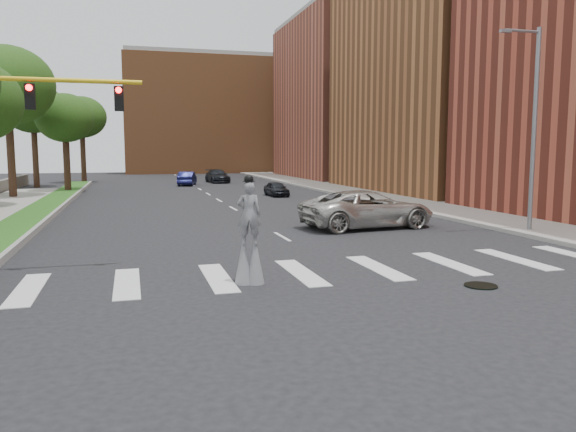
{
  "coord_description": "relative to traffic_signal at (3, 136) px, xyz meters",
  "views": [
    {
      "loc": [
        -6.23,
        -15.16,
        3.78
      ],
      "look_at": [
        -1.55,
        1.54,
        1.7
      ],
      "focal_mm": 35.0,
      "sensor_mm": 36.0,
      "label": 1
    }
  ],
  "objects": [
    {
      "name": "car_far",
      "position": [
        12.95,
        44.86,
        -3.42
      ],
      "size": [
        2.46,
        5.18,
        1.46
      ],
      "primitive_type": "imported",
      "rotation": [
        0.0,
        0.0,
        0.08
      ],
      "color": "black",
      "rests_on": "ground"
    },
    {
      "name": "building_backdrop",
      "position": [
        15.78,
        75.0,
        4.85
      ],
      "size": [
        26.0,
        14.0,
        18.0
      ],
      "primitive_type": "cube",
      "color": "#97582F",
      "rests_on": "ground"
    },
    {
      "name": "ground_plane",
      "position": [
        9.78,
        -3.0,
        -4.15
      ],
      "size": [
        160.0,
        160.0,
        0.0
      ],
      "primitive_type": "plane",
      "color": "black",
      "rests_on": "ground"
    },
    {
      "name": "streetlight",
      "position": [
        20.68,
        3.0,
        0.75
      ],
      "size": [
        2.05,
        0.2,
        9.0
      ],
      "color": "slate",
      "rests_on": "ground"
    },
    {
      "name": "stilt_performer",
      "position": [
        6.69,
        -2.96,
        -2.92
      ],
      "size": [
        0.83,
        0.6,
        3.07
      ],
      "rotation": [
        0.0,
        0.0,
        2.89
      ],
      "color": "#321F14",
      "rests_on": "ground"
    },
    {
      "name": "building_far",
      "position": [
        31.78,
        51.0,
        5.85
      ],
      "size": [
        16.0,
        22.0,
        20.0
      ],
      "primitive_type": "cube",
      "color": "#A5523D",
      "rests_on": "ground"
    },
    {
      "name": "median_curb",
      "position": [
        -0.67,
        17.0,
        -4.01
      ],
      "size": [
        0.2,
        60.0,
        0.28
      ],
      "primitive_type": "cube",
      "color": "gray",
      "rests_on": "ground"
    },
    {
      "name": "tree_4",
      "position": [
        -5.1,
        28.4,
        4.3
      ],
      "size": [
        6.88,
        6.88,
        11.41
      ],
      "color": "#321F14",
      "rests_on": "ground"
    },
    {
      "name": "car_mid",
      "position": [
        9.19,
        40.84,
        -3.44
      ],
      "size": [
        2.44,
        4.56,
        1.43
      ],
      "primitive_type": "imported",
      "rotation": [
        0.0,
        0.0,
        2.92
      ],
      "color": "#16184F",
      "rests_on": "ground"
    },
    {
      "name": "traffic_signal",
      "position": [
        0.0,
        0.0,
        0.0
      ],
      "size": [
        5.3,
        0.23,
        6.2
      ],
      "color": "black",
      "rests_on": "ground"
    },
    {
      "name": "tree_5",
      "position": [
        -5.41,
        41.74,
        3.58
      ],
      "size": [
        5.84,
        5.84,
        10.26
      ],
      "color": "#321F14",
      "rests_on": "ground"
    },
    {
      "name": "manhole",
      "position": [
        12.78,
        -5.0,
        -4.13
      ],
      "size": [
        0.9,
        0.9,
        0.04
      ],
      "primitive_type": "cylinder",
      "color": "black",
      "rests_on": "ground"
    },
    {
      "name": "suv_crossing",
      "position": [
        14.47,
        6.63,
        -3.25
      ],
      "size": [
        6.81,
        3.72,
        1.81
      ],
      "primitive_type": "imported",
      "rotation": [
        0.0,
        0.0,
        1.68
      ],
      "color": "beige",
      "rests_on": "ground"
    },
    {
      "name": "car_near",
      "position": [
        14.79,
        25.37,
        -3.56
      ],
      "size": [
        1.56,
        3.52,
        1.18
      ],
      "primitive_type": "imported",
      "rotation": [
        0.0,
        0.0,
        0.05
      ],
      "color": "black",
      "rests_on": "ground"
    },
    {
      "name": "sidewalk_right",
      "position": [
        22.28,
        22.0,
        -4.06
      ],
      "size": [
        5.0,
        90.0,
        0.18
      ],
      "primitive_type": "cube",
      "color": "gray",
      "rests_on": "ground"
    },
    {
      "name": "building_mid",
      "position": [
        31.78,
        27.0,
        7.85
      ],
      "size": [
        16.0,
        22.0,
        24.0
      ],
      "primitive_type": "cube",
      "color": "#97582F",
      "rests_on": "ground"
    },
    {
      "name": "tree_6",
      "position": [
        -1.74,
        33.83,
        2.21
      ],
      "size": [
        4.91,
        4.91,
        8.51
      ],
      "color": "#321F14",
      "rests_on": "ground"
    },
    {
      "name": "grass_median",
      "position": [
        -1.72,
        17.0,
        -4.03
      ],
      "size": [
        2.0,
        60.0,
        0.25
      ],
      "primitive_type": "cube",
      "color": "#215217",
      "rests_on": "ground"
    },
    {
      "name": "tree_7",
      "position": [
        -1.5,
        48.62,
        3.07
      ],
      "size": [
        5.39,
        5.39,
        9.57
      ],
      "color": "#321F14",
      "rests_on": "ground"
    }
  ]
}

